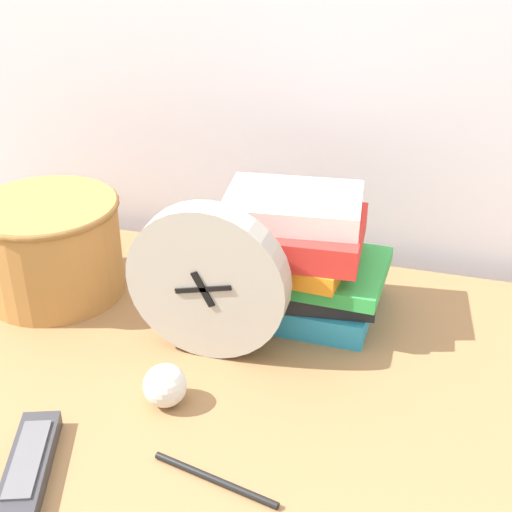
# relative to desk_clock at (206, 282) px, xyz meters

# --- Properties ---
(desk_clock) EXTENTS (0.22, 0.04, 0.22)m
(desk_clock) POSITION_rel_desk_clock_xyz_m (0.00, 0.00, 0.00)
(desk_clock) COLOR #B7B2A8
(desk_clock) RESTS_ON desk
(book_stack) EXTENTS (0.25, 0.20, 0.19)m
(book_stack) POSITION_rel_desk_clock_xyz_m (0.09, 0.13, -0.02)
(book_stack) COLOR #2D9ED1
(book_stack) RESTS_ON desk
(basket) EXTENTS (0.22, 0.22, 0.15)m
(basket) POSITION_rel_desk_clock_xyz_m (-0.28, 0.08, -0.03)
(basket) COLOR #B27A3D
(basket) RESTS_ON desk
(tv_remote) EXTENTS (0.09, 0.16, 0.02)m
(tv_remote) POSITION_rel_desk_clock_xyz_m (-0.11, -0.27, -0.10)
(tv_remote) COLOR #333338
(tv_remote) RESTS_ON desk
(crumpled_paper_ball) EXTENTS (0.05, 0.05, 0.05)m
(crumpled_paper_ball) POSITION_rel_desk_clock_xyz_m (-0.01, -0.12, -0.08)
(crumpled_paper_ball) COLOR white
(crumpled_paper_ball) RESTS_ON desk
(pen) EXTENTS (0.15, 0.04, 0.01)m
(pen) POSITION_rel_desk_clock_xyz_m (0.09, -0.22, -0.10)
(pen) COLOR black
(pen) RESTS_ON desk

